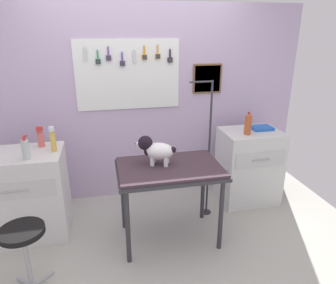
{
  "coord_description": "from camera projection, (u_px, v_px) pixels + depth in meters",
  "views": [
    {
      "loc": [
        -0.43,
        -2.31,
        2.01
      ],
      "look_at": [
        0.14,
        0.27,
        1.03
      ],
      "focal_mm": 32.87,
      "sensor_mm": 36.0,
      "label": 1
    }
  ],
  "objects": [
    {
      "name": "rear_wall_panel",
      "position": [
        139.0,
        105.0,
        3.67
      ],
      "size": [
        4.0,
        0.11,
        2.3
      ],
      "color": "#BBA5C8",
      "rests_on": "ground"
    },
    {
      "name": "spray_bottle_tall",
      "position": [
        26.0,
        149.0,
        2.77
      ],
      "size": [
        0.07,
        0.07,
        0.23
      ],
      "color": "#B0BBB8",
      "rests_on": "counter_left"
    },
    {
      "name": "stool",
      "position": [
        23.0,
        241.0,
        2.36
      ],
      "size": [
        0.34,
        0.34,
        0.59
      ],
      "color": "#9E9EA3",
      "rests_on": "ground"
    },
    {
      "name": "shampoo_bottle",
      "position": [
        41.0,
        138.0,
        3.07
      ],
      "size": [
        0.07,
        0.07,
        0.21
      ],
      "color": "#CF615C",
      "rests_on": "counter_left"
    },
    {
      "name": "grooming_table",
      "position": [
        169.0,
        174.0,
        2.91
      ],
      "size": [
        0.99,
        0.65,
        0.8
      ],
      "color": "#2D2D33",
      "rests_on": "ground"
    },
    {
      "name": "ground",
      "position": [
        160.0,
        257.0,
        2.91
      ],
      "size": [
        4.4,
        4.0,
        0.04
      ],
      "primitive_type": "cube",
      "color": "#AAA99E"
    },
    {
      "name": "pump_bottle_white",
      "position": [
        53.0,
        141.0,
        2.94
      ],
      "size": [
        0.05,
        0.05,
        0.25
      ],
      "color": "gold",
      "rests_on": "counter_left"
    },
    {
      "name": "counter_left",
      "position": [
        25.0,
        195.0,
        3.08
      ],
      "size": [
        0.8,
        0.58,
        0.9
      ],
      "color": "silver",
      "rests_on": "ground"
    },
    {
      "name": "dog",
      "position": [
        155.0,
        149.0,
        2.88
      ],
      "size": [
        0.38,
        0.26,
        0.28
      ],
      "color": "white",
      "rests_on": "grooming_table"
    },
    {
      "name": "supply_tray",
      "position": [
        262.0,
        128.0,
        3.63
      ],
      "size": [
        0.24,
        0.18,
        0.04
      ],
      "color": "blue",
      "rests_on": "cabinet_right"
    },
    {
      "name": "soda_bottle",
      "position": [
        248.0,
        124.0,
        3.42
      ],
      "size": [
        0.08,
        0.08,
        0.26
      ],
      "color": "#B05028",
      "rests_on": "cabinet_right"
    },
    {
      "name": "cabinet_right",
      "position": [
        249.0,
        166.0,
        3.73
      ],
      "size": [
        0.68,
        0.54,
        0.89
      ],
      "color": "silver",
      "rests_on": "ground"
    },
    {
      "name": "grooming_arm",
      "position": [
        208.0,
        156.0,
        3.34
      ],
      "size": [
        0.3,
        0.11,
        1.53
      ],
      "color": "#2D2D33",
      "rests_on": "ground"
    }
  ]
}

